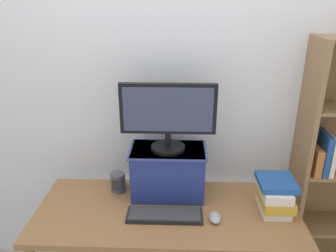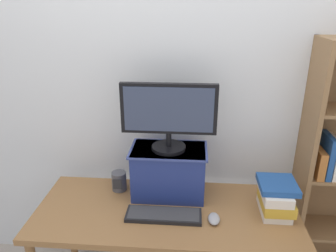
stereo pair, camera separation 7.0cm
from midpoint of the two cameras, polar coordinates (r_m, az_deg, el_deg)
name	(u,v)px [view 1 (the left image)]	position (r m, az deg, el deg)	size (l,w,h in m)	color
back_wall	(170,90)	(2.11, -0.67, 6.23)	(7.00, 0.08, 2.60)	silver
desk	(167,221)	(2.00, -1.24, -16.14)	(1.51, 0.63, 0.71)	olive
riser_box	(169,171)	(2.01, -0.90, -7.81)	(0.46, 0.28, 0.31)	navy
computer_monitor	(169,114)	(1.85, -0.97, 2.15)	(0.55, 0.20, 0.40)	black
keyboard	(165,215)	(1.89, -1.69, -15.27)	(0.42, 0.14, 0.02)	black
computer_mouse	(215,217)	(1.88, 7.09, -15.54)	(0.06, 0.10, 0.04)	#99999E
book_stack	(275,194)	(1.99, 17.14, -11.33)	(0.21, 0.25, 0.19)	silver
desk_speaker	(118,182)	(2.12, -9.68, -9.63)	(0.09, 0.10, 0.12)	#4C4C51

